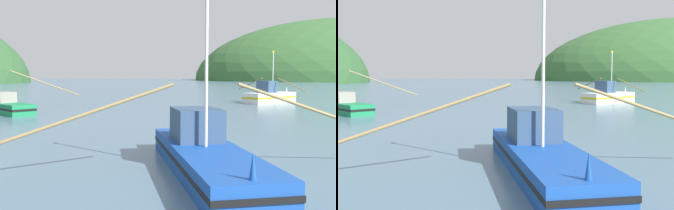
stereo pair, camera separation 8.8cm
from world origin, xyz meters
TOP-DOWN VIEW (x-y plane):
  - fishing_boat_white at (17.25, 38.83)m, footprint 7.84×9.20m
  - fishing_boat_green at (-12.80, 32.56)m, footprint 14.08×9.87m
  - fishing_boat_blue at (-0.01, 8.47)m, footprint 14.34×9.64m

SIDE VIEW (x-z plane):
  - fishing_boat_green at x=-12.80m, z-range -2.76..4.04m
  - fishing_boat_blue at x=-0.01m, z-range -2.71..4.06m
  - fishing_boat_white at x=17.25m, z-range -2.36..4.11m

